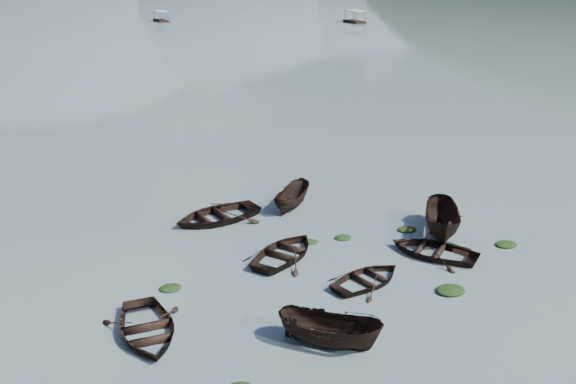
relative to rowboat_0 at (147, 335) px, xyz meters
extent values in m
plane|color=slate|center=(8.57, -3.29, 0.00)|extent=(2400.00, 2400.00, 0.00)
imported|color=black|center=(0.00, 0.00, 0.00)|extent=(3.58, 4.79, 0.95)
imported|color=black|center=(7.27, 4.99, 0.00)|extent=(5.49, 5.38, 0.93)
imported|color=black|center=(6.72, -2.80, 0.00)|extent=(4.31, 3.78, 1.62)
imported|color=black|center=(14.50, 3.05, 0.00)|extent=(5.35, 5.39, 0.92)
imported|color=black|center=(10.16, 1.33, 0.00)|extent=(4.62, 4.01, 0.80)
imported|color=black|center=(16.16, 5.13, 0.00)|extent=(3.82, 5.20, 1.89)
imported|color=black|center=(4.93, 10.61, 0.00)|extent=(5.95, 4.99, 1.06)
imported|color=black|center=(9.59, 11.31, 0.00)|extent=(3.55, 3.85, 1.47)
ellipsoid|color=black|center=(7.13, -1.86, 0.00)|extent=(1.02, 0.82, 0.23)
ellipsoid|color=black|center=(13.38, -0.53, 0.00)|extent=(1.36, 1.09, 0.29)
ellipsoid|color=black|center=(10.87, 6.22, 0.00)|extent=(0.92, 0.77, 0.20)
ellipsoid|color=black|center=(18.67, 2.92, 0.00)|extent=(1.17, 0.93, 0.24)
ellipsoid|color=black|center=(1.38, 3.44, 0.00)|extent=(1.03, 0.83, 0.22)
ellipsoid|color=black|center=(9.05, 6.25, 0.00)|extent=(0.82, 0.68, 0.17)
ellipsoid|color=black|center=(14.61, 6.16, 0.00)|extent=(1.07, 0.86, 0.23)
camera|label=1|loc=(-1.04, -22.62, 14.39)|focal=40.00mm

